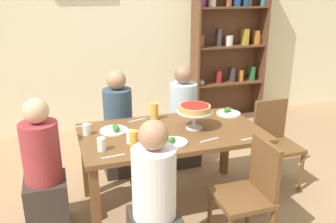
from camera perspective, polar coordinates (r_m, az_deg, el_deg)
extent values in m
plane|color=#9E7A56|center=(3.52, 0.51, -14.32)|extent=(12.00, 12.00, 0.00)
cube|color=beige|center=(5.10, -7.44, 12.97)|extent=(8.00, 0.12, 2.80)
cube|color=brown|center=(3.18, 0.55, -3.46)|extent=(1.59, 0.89, 0.04)
cube|color=brown|center=(2.89, -11.38, -14.78)|extent=(0.07, 0.07, 0.70)
cube|color=brown|center=(3.33, 15.01, -10.17)|extent=(0.07, 0.07, 0.70)
cube|color=brown|center=(3.55, -12.92, -7.99)|extent=(0.07, 0.07, 0.70)
cube|color=brown|center=(3.92, 9.03, -5.05)|extent=(0.07, 0.07, 0.70)
cube|color=brown|center=(5.21, 4.39, 9.88)|extent=(0.03, 0.30, 2.20)
cube|color=brown|center=(5.70, 14.57, 10.14)|extent=(0.03, 0.30, 2.20)
cube|color=brown|center=(5.56, 9.03, 10.30)|extent=(1.10, 0.02, 2.20)
cube|color=brown|center=(5.71, 9.09, -0.78)|extent=(1.04, 0.28, 0.02)
cube|color=brown|center=(5.55, 9.39, 4.57)|extent=(1.04, 0.28, 0.02)
cube|color=brown|center=(5.43, 9.71, 10.18)|extent=(1.04, 0.28, 0.02)
cube|color=brown|center=(5.38, 10.05, 15.97)|extent=(1.04, 0.28, 0.02)
cylinder|color=beige|center=(5.35, 5.16, 4.64)|extent=(0.11, 0.11, 0.05)
cube|color=maroon|center=(5.45, 7.95, 5.46)|extent=(0.05, 0.11, 0.17)
cube|color=#3D3838|center=(5.55, 10.05, 5.80)|extent=(0.05, 0.13, 0.21)
cube|color=orange|center=(5.62, 11.37, 5.64)|extent=(0.04, 0.12, 0.16)
cube|color=#2D6B38|center=(5.71, 13.11, 5.95)|extent=(0.05, 0.13, 0.21)
cylinder|color=brown|center=(5.23, 5.25, 11.08)|extent=(0.09, 0.09, 0.17)
cube|color=#3D3838|center=(5.33, 7.98, 11.58)|extent=(0.04, 0.13, 0.25)
cylinder|color=silver|center=(5.42, 9.68, 11.05)|extent=(0.11, 0.11, 0.14)
cube|color=#B7932D|center=(5.53, 12.09, 11.52)|extent=(0.07, 0.13, 0.23)
cube|color=orange|center=(5.63, 13.77, 11.37)|extent=(0.05, 0.13, 0.20)
cylinder|color=brown|center=(5.67, 14.32, 11.04)|extent=(0.07, 0.07, 0.13)
cylinder|color=silver|center=(5.24, 7.04, 16.87)|extent=(0.11, 0.11, 0.13)
cube|color=navy|center=(5.40, 10.79, 17.04)|extent=(0.06, 0.13, 0.18)
cylinder|color=#3D7084|center=(5.62, 14.87, 16.53)|extent=(0.08, 0.08, 0.12)
cube|color=#382D28|center=(3.98, -7.64, -6.60)|extent=(0.34, 0.34, 0.45)
cylinder|color=#33475B|center=(3.79, -7.96, -0.13)|extent=(0.30, 0.30, 0.50)
sphere|color=#A87A5B|center=(3.69, -8.21, 4.99)|extent=(0.20, 0.20, 0.20)
cube|color=#382D28|center=(4.15, 2.31, -5.27)|extent=(0.34, 0.34, 0.45)
cylinder|color=silver|center=(3.98, 2.40, 0.96)|extent=(0.30, 0.30, 0.50)
sphere|color=#846047|center=(3.88, 2.48, 5.88)|extent=(0.20, 0.20, 0.20)
cube|color=#382D28|center=(3.27, -18.54, -13.67)|extent=(0.34, 0.34, 0.45)
cylinder|color=#993338|center=(3.05, -19.49, -6.12)|extent=(0.30, 0.30, 0.50)
sphere|color=tan|center=(2.92, -20.25, 0.10)|extent=(0.20, 0.20, 0.20)
cylinder|color=silver|center=(2.46, -2.22, -11.24)|extent=(0.30, 0.30, 0.50)
sphere|color=#A87A5B|center=(2.31, -2.34, -3.73)|extent=(0.20, 0.20, 0.20)
cube|color=brown|center=(2.86, 11.57, -13.26)|extent=(0.40, 0.40, 0.04)
cube|color=brown|center=(2.83, 15.11, -8.55)|extent=(0.04, 0.36, 0.42)
cylinder|color=brown|center=(3.04, 6.64, -15.84)|extent=(0.04, 0.04, 0.41)
cylinder|color=brown|center=(3.19, 12.58, -14.46)|extent=(0.04, 0.04, 0.41)
cube|color=brown|center=(3.77, 17.03, -5.41)|extent=(0.40, 0.40, 0.04)
cube|color=brown|center=(3.82, 15.86, -1.22)|extent=(0.36, 0.04, 0.42)
cylinder|color=brown|center=(3.84, 20.36, -9.07)|extent=(0.04, 0.04, 0.41)
cylinder|color=brown|center=(3.65, 15.93, -10.12)|extent=(0.04, 0.04, 0.41)
cylinder|color=brown|center=(4.08, 17.39, -6.96)|extent=(0.04, 0.04, 0.41)
cylinder|color=brown|center=(3.90, 13.12, -7.80)|extent=(0.04, 0.04, 0.41)
cylinder|color=silver|center=(3.24, 4.17, -2.60)|extent=(0.15, 0.15, 0.01)
cylinder|color=silver|center=(3.21, 4.21, -1.32)|extent=(0.03, 0.03, 0.14)
cylinder|color=silver|center=(3.18, 4.24, -0.06)|extent=(0.31, 0.31, 0.01)
cylinder|color=tan|center=(3.17, 4.25, 0.47)|extent=(0.28, 0.28, 0.05)
cylinder|color=maroon|center=(3.16, 4.27, 0.97)|extent=(0.25, 0.25, 0.00)
cylinder|color=white|center=(3.64, 9.56, -0.30)|extent=(0.24, 0.24, 0.01)
sphere|color=#2D7028|center=(3.63, 9.11, 0.16)|extent=(0.04, 0.04, 0.04)
sphere|color=#2D7028|center=(3.65, 9.55, 0.31)|extent=(0.05, 0.05, 0.05)
cylinder|color=white|center=(3.20, -8.56, -2.99)|extent=(0.25, 0.25, 0.01)
sphere|color=#2D7028|center=(3.14, -8.18, -2.78)|extent=(0.06, 0.06, 0.06)
sphere|color=#2D7028|center=(3.17, -8.14, -2.60)|extent=(0.05, 0.05, 0.05)
sphere|color=#2D7028|center=(3.20, -8.40, -2.42)|extent=(0.05, 0.05, 0.05)
cylinder|color=white|center=(2.94, 1.01, -4.90)|extent=(0.22, 0.22, 0.01)
sphere|color=#2D7028|center=(2.92, 0.77, -4.43)|extent=(0.04, 0.04, 0.04)
sphere|color=#2D7028|center=(2.89, 0.41, -4.59)|extent=(0.05, 0.05, 0.05)
cylinder|color=gold|center=(2.81, -5.37, -4.56)|extent=(0.07, 0.07, 0.16)
cylinder|color=gold|center=(3.42, -2.17, 0.02)|extent=(0.08, 0.08, 0.16)
cylinder|color=white|center=(3.16, -12.81, -2.81)|extent=(0.06, 0.06, 0.10)
cylinder|color=white|center=(2.84, -10.50, -5.14)|extent=(0.07, 0.07, 0.11)
cylinder|color=white|center=(2.94, -6.02, -3.99)|extent=(0.06, 0.06, 0.11)
cube|color=silver|center=(3.10, 12.98, -4.19)|extent=(0.18, 0.03, 0.00)
cube|color=silver|center=(3.38, -13.31, -2.21)|extent=(0.18, 0.06, 0.00)
cube|color=silver|center=(2.75, -8.66, -7.03)|extent=(0.18, 0.03, 0.00)
cube|color=silver|center=(3.43, -4.87, -1.37)|extent=(0.18, 0.07, 0.00)
cube|color=silver|center=(3.01, 6.59, -4.50)|extent=(0.18, 0.06, 0.00)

